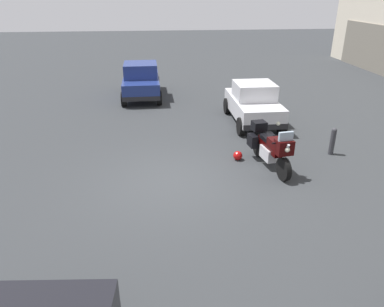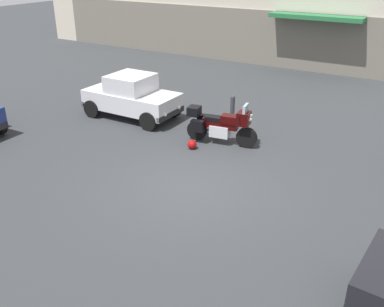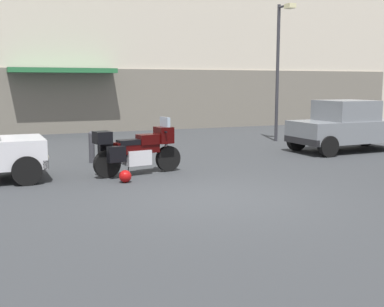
{
  "view_description": "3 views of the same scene",
  "coord_description": "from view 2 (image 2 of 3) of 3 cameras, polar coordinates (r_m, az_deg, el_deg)",
  "views": [
    {
      "loc": [
        8.55,
        -0.34,
        4.71
      ],
      "look_at": [
        -0.19,
        0.55,
        0.72
      ],
      "focal_mm": 33.76,
      "sensor_mm": 36.0,
      "label": 1
    },
    {
      "loc": [
        4.92,
        -8.13,
        5.38
      ],
      "look_at": [
        -0.22,
        0.47,
        0.7
      ],
      "focal_mm": 40.04,
      "sensor_mm": 36.0,
      "label": 2
    },
    {
      "loc": [
        -3.99,
        -8.35,
        2.2
      ],
      "look_at": [
        0.0,
        1.01,
        0.72
      ],
      "focal_mm": 45.87,
      "sensor_mm": 36.0,
      "label": 3
    }
  ],
  "objects": [
    {
      "name": "ground_plane",
      "position": [
        10.92,
        -0.25,
        -4.47
      ],
      "size": [
        80.0,
        80.0,
        0.0
      ],
      "primitive_type": "plane",
      "color": "#2D3033"
    },
    {
      "name": "helmet",
      "position": [
        12.96,
        0.01,
        1.21
      ],
      "size": [
        0.28,
        0.28,
        0.28
      ],
      "primitive_type": "sphere",
      "color": "#990C0C",
      "rests_on": "ground"
    },
    {
      "name": "motorcycle",
      "position": [
        13.21,
        3.78,
        3.87
      ],
      "size": [
        2.26,
        0.91,
        1.36
      ],
      "rotation": [
        0.0,
        0.0,
        0.15
      ],
      "color": "black",
      "rests_on": "ground"
    },
    {
      "name": "car_compact_side",
      "position": [
        15.51,
        -8.02,
        7.51
      ],
      "size": [
        3.49,
        1.72,
        1.56
      ],
      "rotation": [
        0.0,
        0.0,
        0.01
      ],
      "color": "silver",
      "rests_on": "ground"
    },
    {
      "name": "bollard_curbside",
      "position": [
        15.37,
        5.42,
        6.28
      ],
      "size": [
        0.16,
        0.16,
        0.88
      ],
      "color": "#333338",
      "rests_on": "ground"
    }
  ]
}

